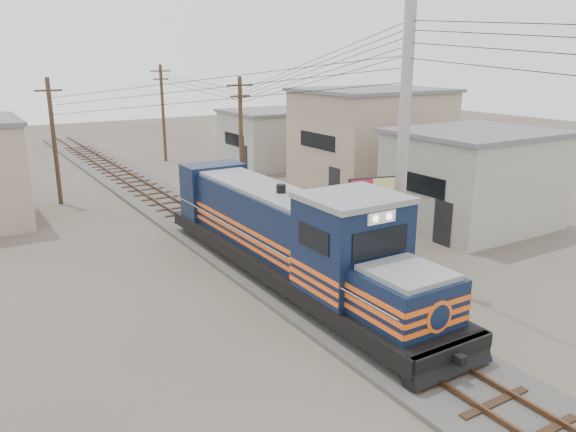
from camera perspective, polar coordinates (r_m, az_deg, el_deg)
ground at (r=19.87m, az=2.30°, el=-8.01°), size 120.00×120.00×0.00m
ballast at (r=28.19m, az=-9.10°, el=-0.75°), size 3.60×70.00×0.16m
track at (r=28.14m, az=-9.11°, el=-0.40°), size 1.15×70.00×0.12m
locomotive at (r=20.36m, az=0.15°, el=-2.22°), size 2.91×15.85×3.93m
utility_pole_main at (r=20.21m, az=11.59°, el=6.89°), size 0.40×0.40×10.00m
wooden_pole_mid at (r=32.84m, az=-4.80°, el=8.17°), size 1.60×0.24×7.00m
wooden_pole_far at (r=45.77m, az=-12.59°, el=10.33°), size 1.60×0.24×7.50m
wooden_pole_left at (r=33.73m, az=-22.69°, el=7.21°), size 1.60×0.24×7.00m
power_lines at (r=25.60m, az=-8.79°, el=14.62°), size 9.65×19.00×3.30m
shophouse_front at (r=28.78m, az=18.27°, el=3.67°), size 7.35×6.30×4.70m
shophouse_mid at (r=35.65m, az=8.36°, el=7.74°), size 8.40×7.35×6.20m
shophouse_back at (r=43.09m, az=-1.86°, el=7.93°), size 6.30×6.30×4.20m
billboard at (r=23.67m, az=8.50°, el=1.88°), size 2.07×0.64×3.25m
market_umbrella at (r=28.00m, az=6.85°, el=3.17°), size 2.13×2.13×2.21m
vendor at (r=26.70m, az=9.51°, el=0.06°), size 0.67×0.47×1.74m
plant_nursery at (r=25.10m, az=6.24°, el=-1.80°), size 3.32×3.11×1.05m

